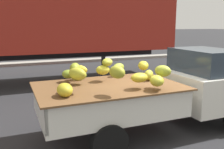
# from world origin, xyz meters

# --- Properties ---
(ground) EXTENTS (220.00, 220.00, 0.00)m
(ground) POSITION_xyz_m (0.00, 0.00, 0.00)
(ground) COLOR #28282B
(curb_strip) EXTENTS (80.00, 0.80, 0.16)m
(curb_strip) POSITION_xyz_m (0.00, 10.78, 0.08)
(curb_strip) COLOR gray
(curb_strip) RESTS_ON ground
(pickup_truck) EXTENTS (4.95, 1.82, 1.70)m
(pickup_truck) POSITION_xyz_m (0.71, 0.25, 0.89)
(pickup_truck) COLOR silver
(pickup_truck) RESTS_ON ground
(semi_trailer) EXTENTS (12.07, 2.94, 3.95)m
(semi_trailer) POSITION_xyz_m (-2.57, 5.91, 2.54)
(semi_trailer) COLOR maroon
(semi_trailer) RESTS_ON ground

